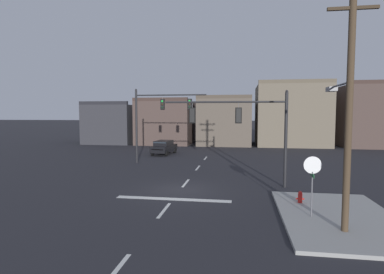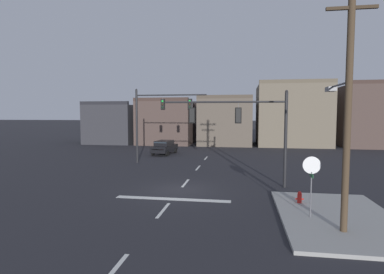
# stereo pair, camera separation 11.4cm
# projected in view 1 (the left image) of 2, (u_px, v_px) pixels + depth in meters

# --- Properties ---
(ground_plane) EXTENTS (400.00, 400.00, 0.00)m
(ground_plane) POSITION_uv_depth(u_px,v_px,m) (180.00, 190.00, 19.01)
(ground_plane) COLOR #232328
(sidewalk_near_corner) EXTENTS (5.00, 8.00, 0.15)m
(sidewalk_near_corner) POSITION_uv_depth(u_px,v_px,m) (338.00, 217.00, 13.84)
(sidewalk_near_corner) COLOR gray
(sidewalk_near_corner) RESTS_ON ground
(stop_bar_paint) EXTENTS (6.40, 0.50, 0.01)m
(stop_bar_paint) POSITION_uv_depth(u_px,v_px,m) (173.00, 199.00, 17.04)
(stop_bar_paint) COLOR silver
(stop_bar_paint) RESTS_ON ground
(lane_centreline) EXTENTS (0.16, 26.40, 0.01)m
(lane_centreline) POSITION_uv_depth(u_px,v_px,m) (186.00, 183.00, 20.98)
(lane_centreline) COLOR silver
(lane_centreline) RESTS_ON ground
(signal_mast_near_side) EXTENTS (7.82, 0.46, 6.17)m
(signal_mast_near_side) POSITION_uv_depth(u_px,v_px,m) (248.00, 123.00, 19.78)
(signal_mast_near_side) COLOR black
(signal_mast_near_side) RESTS_ON ground
(signal_mast_far_side) EXTENTS (6.77, 0.37, 7.04)m
(signal_mast_far_side) POSITION_uv_depth(u_px,v_px,m) (156.00, 113.00, 29.06)
(signal_mast_far_side) COLOR black
(signal_mast_far_side) RESTS_ON ground
(stop_sign) EXTENTS (0.76, 0.64, 2.83)m
(stop_sign) POSITION_uv_depth(u_px,v_px,m) (312.00, 172.00, 13.55)
(stop_sign) COLOR #56565B
(stop_sign) RESTS_ON ground
(car_lot_nearside) EXTENTS (2.30, 4.60, 1.61)m
(car_lot_nearside) POSITION_uv_depth(u_px,v_px,m) (164.00, 147.00, 35.86)
(car_lot_nearside) COLOR black
(car_lot_nearside) RESTS_ON ground
(utility_pole) EXTENTS (2.20, 2.84, 9.96)m
(utility_pole) POSITION_uv_depth(u_px,v_px,m) (348.00, 96.00, 11.80)
(utility_pole) COLOR #423323
(utility_pole) RESTS_ON ground
(fire_hydrant) EXTENTS (0.40, 0.30, 0.75)m
(fire_hydrant) POSITION_uv_depth(u_px,v_px,m) (300.00, 199.00, 15.82)
(fire_hydrant) COLOR red
(fire_hydrant) RESTS_ON ground
(building_row) EXTENTS (47.65, 10.72, 9.31)m
(building_row) POSITION_uv_depth(u_px,v_px,m) (249.00, 119.00, 47.29)
(building_row) COLOR #2D2D33
(building_row) RESTS_ON ground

